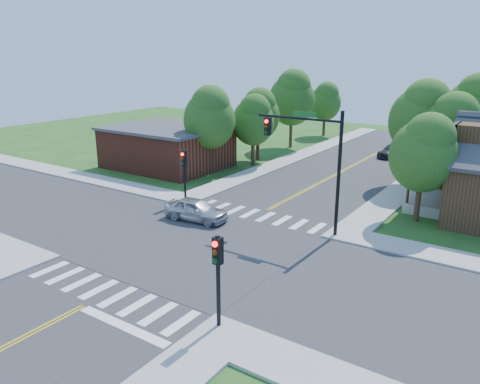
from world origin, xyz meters
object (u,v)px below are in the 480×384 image
Objects in this scene: car_silver at (196,210)px; signal_pole_nw at (184,166)px; signal_mast_ne at (312,151)px; signal_pole_se at (218,265)px; car_dgrey at (393,151)px.

signal_pole_nw is at bearing 45.53° from car_silver.
signal_pole_se is at bearing -81.44° from signal_mast_ne.
signal_mast_ne is at bearing 0.07° from signal_pole_nw.
signal_mast_ne is 1.89× the size of signal_pole_se.
signal_mast_ne is at bearing -75.94° from car_silver.
car_silver is at bearing 133.18° from signal_pole_se.
signal_mast_ne is 1.68× the size of car_silver.
car_silver is (-8.32, 8.86, -1.95)m from signal_pole_se.
car_dgrey is (-3.69, 34.57, -2.03)m from signal_pole_se.
signal_mast_ne is 1.59× the size of car_dgrey.
car_silver is at bearing -39.03° from signal_pole_nw.
car_silver is (2.88, -2.34, -1.95)m from signal_pole_nw.
signal_pole_se is 34.82m from car_dgrey.
signal_pole_nw is at bearing -179.93° from signal_mast_ne.
signal_pole_nw is 0.88× the size of car_silver.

